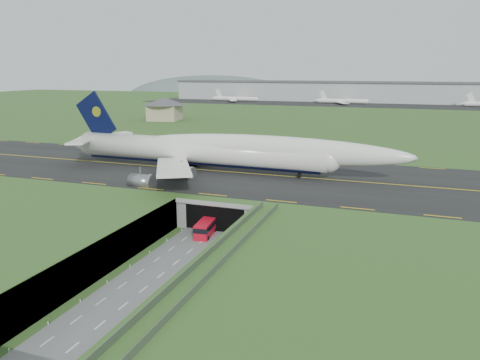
% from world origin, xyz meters
% --- Properties ---
extents(ground, '(900.00, 900.00, 0.00)m').
position_xyz_m(ground, '(0.00, 0.00, 0.00)').
color(ground, '#395E25').
rests_on(ground, ground).
extents(airfield_deck, '(800.00, 800.00, 6.00)m').
position_xyz_m(airfield_deck, '(0.00, 0.00, 3.00)').
color(airfield_deck, gray).
rests_on(airfield_deck, ground).
extents(trench_road, '(12.00, 75.00, 0.20)m').
position_xyz_m(trench_road, '(0.00, -7.50, 0.10)').
color(trench_road, slate).
rests_on(trench_road, ground).
extents(taxiway, '(800.00, 44.00, 0.18)m').
position_xyz_m(taxiway, '(0.00, 33.00, 6.09)').
color(taxiway, black).
rests_on(taxiway, airfield_deck).
extents(tunnel_portal, '(17.00, 22.30, 6.00)m').
position_xyz_m(tunnel_portal, '(0.00, 16.71, 3.33)').
color(tunnel_portal, gray).
rests_on(tunnel_portal, ground).
extents(guideway, '(3.00, 53.00, 7.05)m').
position_xyz_m(guideway, '(11.00, -19.11, 5.32)').
color(guideway, '#A8A8A3').
rests_on(guideway, ground).
extents(jumbo_jet, '(89.86, 58.67, 19.41)m').
position_xyz_m(jumbo_jet, '(-8.82, 32.71, 11.21)').
color(jumbo_jet, white).
rests_on(jumbo_jet, ground).
extents(shuttle_tram, '(3.36, 7.12, 2.82)m').
position_xyz_m(shuttle_tram, '(-0.69, 5.21, 1.56)').
color(shuttle_tram, red).
rests_on(shuttle_tram, ground).
extents(service_building, '(23.76, 23.76, 11.24)m').
position_xyz_m(service_building, '(-78.48, 133.17, 12.66)').
color(service_building, tan).
rests_on(service_building, ground).
extents(cargo_terminal, '(320.00, 67.00, 15.60)m').
position_xyz_m(cargo_terminal, '(-0.06, 299.41, 13.96)').
color(cargo_terminal, '#B2B2B2').
rests_on(cargo_terminal, ground).
extents(distant_hills, '(700.00, 91.00, 60.00)m').
position_xyz_m(distant_hills, '(64.38, 430.00, -4.00)').
color(distant_hills, slate).
rests_on(distant_hills, ground).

